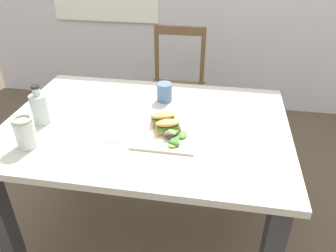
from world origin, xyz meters
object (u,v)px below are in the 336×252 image
(chair_wooden_far, at_px, (177,89))
(sandwich_half_front, at_px, (168,126))
(mason_jar_iced_tea, at_px, (25,134))
(cup_extra_side, at_px, (164,92))
(dining_table, at_px, (147,146))
(plate_lunch, at_px, (166,134))
(fork_on_napkin, at_px, (119,126))
(bottle_cold_brew, at_px, (40,110))
(sandwich_half_back, at_px, (163,118))

(chair_wooden_far, height_order, sandwich_half_front, chair_wooden_far)
(mason_jar_iced_tea, xyz_separation_m, cup_extra_side, (0.46, 0.47, -0.01))
(mason_jar_iced_tea, height_order, cup_extra_side, mason_jar_iced_tea)
(dining_table, distance_m, mason_jar_iced_tea, 0.52)
(plate_lunch, xyz_separation_m, fork_on_napkin, (-0.21, 0.02, 0.00))
(dining_table, relative_size, mason_jar_iced_tea, 9.65)
(chair_wooden_far, bearing_deg, plate_lunch, -83.97)
(plate_lunch, relative_size, fork_on_napkin, 1.36)
(bottle_cold_brew, distance_m, mason_jar_iced_tea, 0.18)
(sandwich_half_back, height_order, cup_extra_side, cup_extra_side)
(fork_on_napkin, bearing_deg, bottle_cold_brew, -177.60)
(chair_wooden_far, distance_m, sandwich_half_front, 1.10)
(bottle_cold_brew, bearing_deg, sandwich_half_back, 6.30)
(dining_table, height_order, cup_extra_side, cup_extra_side)
(plate_lunch, height_order, bottle_cold_brew, bottle_cold_brew)
(chair_wooden_far, distance_m, cup_extra_side, 0.83)
(chair_wooden_far, relative_size, mason_jar_iced_tea, 6.81)
(sandwich_half_front, relative_size, sandwich_half_back, 1.00)
(dining_table, distance_m, sandwich_half_front, 0.21)
(plate_lunch, xyz_separation_m, bottle_cold_brew, (-0.55, 0.01, 0.06))
(fork_on_napkin, bearing_deg, dining_table, 31.26)
(sandwich_half_back, bearing_deg, fork_on_napkin, -166.60)
(chair_wooden_far, height_order, plate_lunch, chair_wooden_far)
(plate_lunch, height_order, mason_jar_iced_tea, mason_jar_iced_tea)
(plate_lunch, bearing_deg, sandwich_half_front, 65.71)
(sandwich_half_front, xyz_separation_m, bottle_cold_brew, (-0.56, -0.00, 0.02))
(sandwich_half_front, distance_m, cup_extra_side, 0.30)
(dining_table, xyz_separation_m, chair_wooden_far, (-0.01, 0.97, -0.17))
(sandwich_half_back, xyz_separation_m, mason_jar_iced_tea, (-0.49, -0.24, 0.02))
(chair_wooden_far, height_order, fork_on_napkin, chair_wooden_far)
(dining_table, height_order, mason_jar_iced_tea, mason_jar_iced_tea)
(chair_wooden_far, distance_m, bottle_cold_brew, 1.19)
(chair_wooden_far, height_order, mason_jar_iced_tea, chair_wooden_far)
(dining_table, xyz_separation_m, fork_on_napkin, (-0.10, -0.06, 0.13))
(chair_wooden_far, xyz_separation_m, bottle_cold_brew, (-0.44, -1.05, 0.35))
(cup_extra_side, bearing_deg, fork_on_napkin, -117.26)
(chair_wooden_far, xyz_separation_m, fork_on_napkin, (-0.10, -1.03, 0.30))
(dining_table, xyz_separation_m, plate_lunch, (0.11, -0.09, 0.13))
(dining_table, bearing_deg, sandwich_half_front, -34.47)
(dining_table, bearing_deg, cup_extra_side, 78.92)
(chair_wooden_far, relative_size, sandwich_half_front, 7.61)
(plate_lunch, xyz_separation_m, cup_extra_side, (-0.06, 0.31, 0.04))
(bottle_cold_brew, distance_m, cup_extra_side, 0.57)
(mason_jar_iced_tea, distance_m, cup_extra_side, 0.66)
(sandwich_half_front, bearing_deg, bottle_cold_brew, -179.98)
(sandwich_half_front, height_order, bottle_cold_brew, bottle_cold_brew)
(bottle_cold_brew, xyz_separation_m, cup_extra_side, (0.49, 0.30, -0.02))
(dining_table, bearing_deg, plate_lunch, -39.00)
(mason_jar_iced_tea, bearing_deg, dining_table, 31.72)
(plate_lunch, height_order, cup_extra_side, cup_extra_side)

